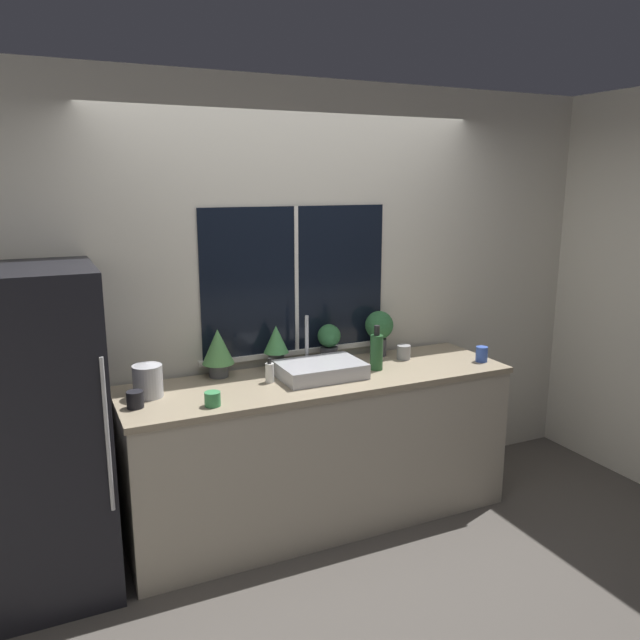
% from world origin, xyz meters
% --- Properties ---
extents(ground_plane, '(14.00, 14.00, 0.00)m').
position_xyz_m(ground_plane, '(0.00, 0.00, 0.00)').
color(ground_plane, '#4C4742').
extents(wall_back, '(8.00, 0.09, 2.70)m').
position_xyz_m(wall_back, '(0.00, 0.73, 1.35)').
color(wall_back, beige).
rests_on(wall_back, ground_plane).
extents(wall_right, '(0.06, 7.00, 2.70)m').
position_xyz_m(wall_right, '(2.27, 1.50, 1.35)').
color(wall_right, beige).
rests_on(wall_right, ground_plane).
extents(counter, '(2.38, 0.68, 0.94)m').
position_xyz_m(counter, '(0.00, 0.33, 0.47)').
color(counter, '#B2A893').
rests_on(counter, ground_plane).
extents(refrigerator, '(0.75, 0.74, 1.69)m').
position_xyz_m(refrigerator, '(-1.61, 0.33, 0.85)').
color(refrigerator, black).
rests_on(refrigerator, ground_plane).
extents(sink, '(0.50, 0.39, 0.34)m').
position_xyz_m(sink, '(-0.00, 0.33, 0.98)').
color(sink, '#ADADB2').
rests_on(sink, counter).
extents(potted_plant_far_left, '(0.19, 0.19, 0.29)m').
position_xyz_m(potted_plant_far_left, '(-0.55, 0.59, 1.11)').
color(potted_plant_far_left, '#4C4C51').
rests_on(potted_plant_far_left, counter).
extents(potted_plant_center_left, '(0.16, 0.16, 0.28)m').
position_xyz_m(potted_plant_center_left, '(-0.18, 0.59, 1.10)').
color(potted_plant_center_left, '#4C4C51').
rests_on(potted_plant_center_left, counter).
extents(potted_plant_center_right, '(0.15, 0.15, 0.25)m').
position_xyz_m(potted_plant_center_right, '(0.18, 0.59, 1.08)').
color(potted_plant_center_right, '#4C4C51').
rests_on(potted_plant_center_right, counter).
extents(potted_plant_far_right, '(0.19, 0.19, 0.30)m').
position_xyz_m(potted_plant_far_right, '(0.56, 0.59, 1.13)').
color(potted_plant_far_right, '#4C4C51').
rests_on(potted_plant_far_right, counter).
extents(soap_bottle, '(0.05, 0.05, 0.15)m').
position_xyz_m(soap_bottle, '(-0.31, 0.36, 1.00)').
color(soap_bottle, white).
rests_on(soap_bottle, counter).
extents(bottle_tall, '(0.08, 0.08, 0.28)m').
position_xyz_m(bottle_tall, '(0.38, 0.31, 1.06)').
color(bottle_tall, '#235128').
rests_on(bottle_tall, counter).
extents(mug_grey, '(0.09, 0.09, 0.09)m').
position_xyz_m(mug_grey, '(0.66, 0.44, 0.98)').
color(mug_grey, gray).
rests_on(mug_grey, counter).
extents(mug_green, '(0.08, 0.08, 0.08)m').
position_xyz_m(mug_green, '(-0.72, 0.12, 0.98)').
color(mug_green, '#38844C').
rests_on(mug_green, counter).
extents(mug_blue, '(0.08, 0.08, 0.10)m').
position_xyz_m(mug_blue, '(1.09, 0.18, 0.99)').
color(mug_blue, '#3351AD').
rests_on(mug_blue, counter).
extents(mug_black, '(0.09, 0.09, 0.09)m').
position_xyz_m(mug_black, '(-1.09, 0.26, 0.98)').
color(mug_black, black).
rests_on(mug_black, counter).
extents(kettle, '(0.16, 0.16, 0.20)m').
position_xyz_m(kettle, '(-1.00, 0.40, 1.03)').
color(kettle, '#B2B2B7').
rests_on(kettle, counter).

